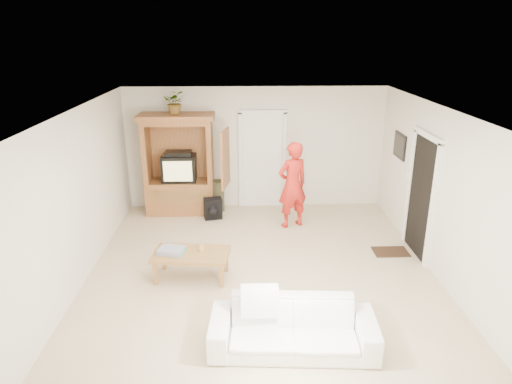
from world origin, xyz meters
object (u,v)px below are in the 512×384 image
at_px(armoire, 181,171).
at_px(sofa, 293,327).
at_px(man, 292,185).
at_px(coffee_table, 191,256).

xyz_separation_m(armoire, sofa, (1.87, -4.55, -0.62)).
relative_size(man, coffee_table, 1.40).
bearing_deg(sofa, coffee_table, 132.37).
height_order(man, sofa, man).
bearing_deg(armoire, coffee_table, -80.33).
distance_m(armoire, coffee_table, 2.90).
height_order(sofa, coffee_table, sofa).
distance_m(man, coffee_table, 2.70).
bearing_deg(sofa, armoire, 115.99).
bearing_deg(sofa, man, 87.73).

